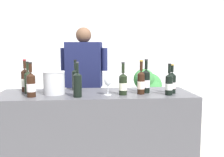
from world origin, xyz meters
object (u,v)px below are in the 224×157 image
object	(u,v)px
wine_bottle_3	(75,79)
person_server	(84,95)
wine_bottle_0	(123,84)
wine_bottle_2	(141,82)
wine_bottle_1	(169,84)
wine_bottle_5	(31,85)
wine_bottle_7	(25,80)
wine_bottle_4	(172,83)
potted_shrub	(146,96)
wine_bottle_9	(77,84)
wine_bottle_8	(146,81)
wine_bottle_6	(28,81)
ice_bucket	(54,83)
wine_glass	(108,82)

from	to	relation	value
wine_bottle_3	person_server	bearing A→B (deg)	80.99
wine_bottle_0	wine_bottle_2	bearing A→B (deg)	8.29
wine_bottle_1	person_server	xyz separation A→B (m)	(-0.86, 0.88, -0.26)
wine_bottle_5	person_server	bearing A→B (deg)	60.75
wine_bottle_3	wine_bottle_7	size ratio (longest dim) A/B	0.98
wine_bottle_1	wine_bottle_2	size ratio (longest dim) A/B	0.91
wine_bottle_4	potted_shrub	world-z (taller)	wine_bottle_4
wine_bottle_2	wine_bottle_9	xyz separation A→B (m)	(-0.63, -0.10, 0.00)
potted_shrub	wine_bottle_3	bearing A→B (deg)	-135.27
wine_bottle_0	wine_bottle_1	size ratio (longest dim) A/B	1.04
wine_bottle_0	wine_bottle_8	size ratio (longest dim) A/B	0.94
wine_bottle_6	ice_bucket	world-z (taller)	wine_bottle_6
wine_bottle_1	wine_bottle_8	distance (m)	0.25
wine_bottle_3	ice_bucket	bearing A→B (deg)	-132.64
wine_bottle_3	wine_bottle_9	world-z (taller)	same
wine_bottle_7	ice_bucket	world-z (taller)	wine_bottle_7
wine_bottle_6	potted_shrub	size ratio (longest dim) A/B	0.29
wine_bottle_7	ice_bucket	distance (m)	0.38
wine_glass	wine_bottle_1	bearing A→B (deg)	-4.91
wine_bottle_5	wine_bottle_1	bearing A→B (deg)	-0.79
wine_bottle_4	wine_bottle_5	world-z (taller)	wine_bottle_5
wine_bottle_8	wine_glass	world-z (taller)	wine_bottle_8
person_server	wine_bottle_1	bearing A→B (deg)	-45.72
wine_bottle_7	wine_bottle_8	xyz separation A→B (m)	(1.27, -0.18, 0.00)
wine_bottle_1	wine_bottle_2	distance (m)	0.28
wine_bottle_6	wine_bottle_5	bearing A→B (deg)	-69.86
wine_bottle_8	person_server	bearing A→B (deg)	131.88
wine_bottle_6	wine_bottle_8	size ratio (longest dim) A/B	0.93
wine_bottle_8	potted_shrub	distance (m)	1.32
wine_bottle_2	person_server	distance (m)	1.04
ice_bucket	wine_glass	bearing A→B (deg)	-9.81
ice_bucket	wine_bottle_4	bearing A→B (deg)	-2.16
wine_bottle_7	person_server	bearing A→B (deg)	41.97
potted_shrub	wine_bottle_4	bearing A→B (deg)	-90.55
wine_bottle_2	wine_bottle_7	world-z (taller)	wine_bottle_7
wine_bottle_3	wine_bottle_7	distance (m)	0.53
wine_bottle_8	wine_glass	size ratio (longest dim) A/B	1.80
wine_bottle_0	ice_bucket	xyz separation A→B (m)	(-0.69, 0.10, 0.00)
wine_bottle_3	potted_shrub	distance (m)	1.48
wine_bottle_5	ice_bucket	size ratio (longest dim) A/B	1.45
wine_bottle_4	ice_bucket	size ratio (longest dim) A/B	1.30
wine_bottle_1	wine_bottle_3	xyz separation A→B (m)	(-0.94, 0.36, 0.02)
wine_bottle_2	wine_glass	bearing A→B (deg)	-175.98
wine_bottle_6	ice_bucket	bearing A→B (deg)	-16.57
wine_bottle_4	potted_shrub	bearing A→B (deg)	89.45
wine_bottle_5	wine_bottle_9	distance (m)	0.44
wine_bottle_9	potted_shrub	xyz separation A→B (m)	(0.97, 1.39, -0.40)
wine_bottle_4	wine_bottle_8	bearing A→B (deg)	169.99
wine_bottle_1	wine_bottle_7	size ratio (longest dim) A/B	0.91
wine_bottle_3	wine_bottle_7	world-z (taller)	wine_bottle_7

